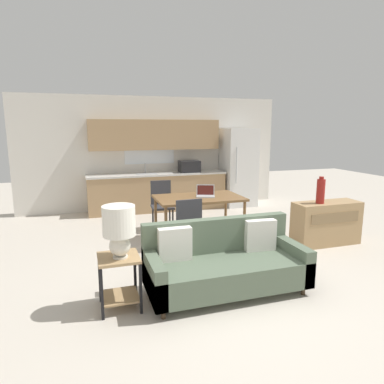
{
  "coord_description": "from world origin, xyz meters",
  "views": [
    {
      "loc": [
        -1.69,
        -3.65,
        1.98
      ],
      "look_at": [
        -0.03,
        1.5,
        0.95
      ],
      "focal_mm": 32.0,
      "sensor_mm": 36.0,
      "label": 1
    }
  ],
  "objects_px": {
    "table_lamp": "(119,227)",
    "couch": "(224,264)",
    "vase": "(321,191)",
    "dining_chair_near_left": "(186,225)",
    "laptop": "(205,194)",
    "refrigerator": "(238,167)",
    "credenza": "(326,223)",
    "dining_table": "(199,200)",
    "side_table": "(119,274)",
    "dining_chair_far_left": "(162,203)"
  },
  "relations": [
    {
      "from": "couch",
      "to": "vase",
      "type": "xyz_separation_m",
      "value": [
        2.15,
        1.01,
        0.61
      ]
    },
    {
      "from": "dining_chair_far_left",
      "to": "laptop",
      "type": "xyz_separation_m",
      "value": [
        0.6,
        -0.82,
        0.3
      ]
    },
    {
      "from": "couch",
      "to": "dining_chair_near_left",
      "type": "bearing_deg",
      "value": 97.33
    },
    {
      "from": "side_table",
      "to": "dining_chair_near_left",
      "type": "height_order",
      "value": "dining_chair_near_left"
    },
    {
      "from": "table_lamp",
      "to": "vase",
      "type": "xyz_separation_m",
      "value": [
        3.39,
        1.08,
        0.0
      ]
    },
    {
      "from": "refrigerator",
      "to": "vase",
      "type": "distance_m",
      "value": 3.23
    },
    {
      "from": "vase",
      "to": "dining_table",
      "type": "bearing_deg",
      "value": 153.21
    },
    {
      "from": "credenza",
      "to": "dining_chair_far_left",
      "type": "height_order",
      "value": "dining_chair_far_left"
    },
    {
      "from": "vase",
      "to": "laptop",
      "type": "distance_m",
      "value": 1.93
    },
    {
      "from": "couch",
      "to": "laptop",
      "type": "relative_size",
      "value": 4.95
    },
    {
      "from": "dining_chair_far_left",
      "to": "table_lamp",
      "type": "bearing_deg",
      "value": -107.08
    },
    {
      "from": "refrigerator",
      "to": "side_table",
      "type": "height_order",
      "value": "refrigerator"
    },
    {
      "from": "couch",
      "to": "table_lamp",
      "type": "bearing_deg",
      "value": -176.62
    },
    {
      "from": "side_table",
      "to": "dining_chair_far_left",
      "type": "distance_m",
      "value": 3.01
    },
    {
      "from": "credenza",
      "to": "table_lamp",
      "type": "bearing_deg",
      "value": -162.76
    },
    {
      "from": "dining_table",
      "to": "couch",
      "type": "xyz_separation_m",
      "value": [
        -0.33,
        -1.92,
        -0.38
      ]
    },
    {
      "from": "table_lamp",
      "to": "couch",
      "type": "bearing_deg",
      "value": 3.38
    },
    {
      "from": "dining_chair_far_left",
      "to": "laptop",
      "type": "height_order",
      "value": "laptop"
    },
    {
      "from": "refrigerator",
      "to": "credenza",
      "type": "relative_size",
      "value": 1.68
    },
    {
      "from": "dining_table",
      "to": "table_lamp",
      "type": "distance_m",
      "value": 2.55
    },
    {
      "from": "side_table",
      "to": "dining_chair_near_left",
      "type": "distance_m",
      "value": 1.61
    },
    {
      "from": "dining_table",
      "to": "couch",
      "type": "height_order",
      "value": "couch"
    },
    {
      "from": "table_lamp",
      "to": "laptop",
      "type": "distance_m",
      "value": 2.64
    },
    {
      "from": "dining_table",
      "to": "dining_chair_near_left",
      "type": "height_order",
      "value": "dining_chair_near_left"
    },
    {
      "from": "dining_table",
      "to": "side_table",
      "type": "bearing_deg",
      "value": -129.14
    },
    {
      "from": "credenza",
      "to": "dining_table",
      "type": "bearing_deg",
      "value": 156.04
    },
    {
      "from": "dining_table",
      "to": "dining_chair_near_left",
      "type": "xyz_separation_m",
      "value": [
        -0.48,
        -0.81,
        -0.18
      ]
    },
    {
      "from": "dining_table",
      "to": "side_table",
      "type": "distance_m",
      "value": 2.55
    },
    {
      "from": "dining_table",
      "to": "dining_chair_far_left",
      "type": "xyz_separation_m",
      "value": [
        -0.48,
        0.84,
        -0.18
      ]
    },
    {
      "from": "refrigerator",
      "to": "table_lamp",
      "type": "relative_size",
      "value": 3.42
    },
    {
      "from": "dining_table",
      "to": "credenza",
      "type": "distance_m",
      "value": 2.21
    },
    {
      "from": "table_lamp",
      "to": "dining_table",
      "type": "bearing_deg",
      "value": 51.66
    },
    {
      "from": "vase",
      "to": "laptop",
      "type": "height_order",
      "value": "vase"
    },
    {
      "from": "side_table",
      "to": "dining_chair_far_left",
      "type": "relative_size",
      "value": 0.63
    },
    {
      "from": "table_lamp",
      "to": "laptop",
      "type": "bearing_deg",
      "value": 49.65
    },
    {
      "from": "table_lamp",
      "to": "credenza",
      "type": "height_order",
      "value": "table_lamp"
    },
    {
      "from": "table_lamp",
      "to": "credenza",
      "type": "relative_size",
      "value": 0.49
    },
    {
      "from": "vase",
      "to": "dining_chair_near_left",
      "type": "relative_size",
      "value": 0.47
    },
    {
      "from": "table_lamp",
      "to": "vase",
      "type": "bearing_deg",
      "value": 17.66
    },
    {
      "from": "table_lamp",
      "to": "laptop",
      "type": "xyz_separation_m",
      "value": [
        1.71,
        2.01,
        -0.11
      ]
    },
    {
      "from": "dining_chair_far_left",
      "to": "dining_chair_near_left",
      "type": "bearing_deg",
      "value": -85.82
    },
    {
      "from": "refrigerator",
      "to": "dining_chair_far_left",
      "type": "bearing_deg",
      "value": -147.67
    },
    {
      "from": "dining_table",
      "to": "dining_chair_far_left",
      "type": "height_order",
      "value": "dining_chair_far_left"
    },
    {
      "from": "table_lamp",
      "to": "vase",
      "type": "height_order",
      "value": "vase"
    },
    {
      "from": "dining_chair_near_left",
      "to": "dining_table",
      "type": "bearing_deg",
      "value": -124.11
    },
    {
      "from": "couch",
      "to": "credenza",
      "type": "relative_size",
      "value": 1.65
    },
    {
      "from": "side_table",
      "to": "credenza",
      "type": "relative_size",
      "value": 0.51
    },
    {
      "from": "side_table",
      "to": "vase",
      "type": "height_order",
      "value": "vase"
    },
    {
      "from": "dining_table",
      "to": "credenza",
      "type": "xyz_separation_m",
      "value": [
        2.0,
        -0.89,
        -0.34
      ]
    },
    {
      "from": "couch",
      "to": "laptop",
      "type": "height_order",
      "value": "laptop"
    }
  ]
}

